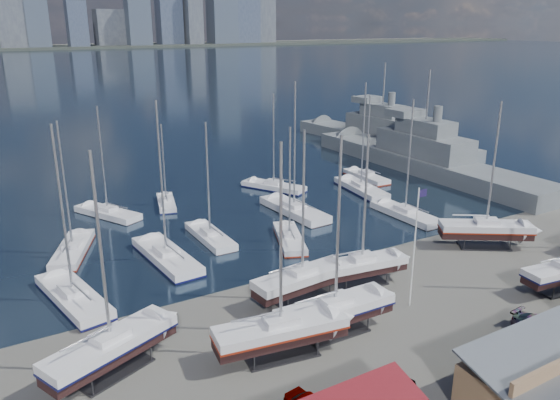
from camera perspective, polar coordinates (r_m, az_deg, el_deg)
ground at (r=50.25m, az=11.91°, el=-10.56°), size 1400.00×1400.00×0.00m
water at (r=344.14m, az=-26.05°, el=12.22°), size 1400.00×600.00×0.40m
sailboat_cradle_0 at (r=41.31m, az=-17.22°, el=-14.43°), size 10.33×6.41×16.18m
sailboat_cradle_1 at (r=41.32m, az=0.09°, el=-13.52°), size 10.39×4.28×16.28m
sailboat_cradle_2 at (r=49.03m, az=2.34°, el=-8.21°), size 9.65×3.49×15.46m
sailboat_cradle_3 at (r=44.20m, az=5.80°, el=-11.37°), size 10.02×2.98×16.11m
sailboat_cradle_4 at (r=52.26m, az=8.56°, el=-6.75°), size 9.05×3.63×14.48m
sailboat_cradle_6 at (r=64.31m, az=20.70°, el=-2.87°), size 9.85×7.84×16.10m
sailboat_moored_0 at (r=52.65m, az=-20.75°, el=-9.64°), size 5.06×11.58×16.76m
sailboat_moored_1 at (r=63.08m, az=-20.81°, el=-5.01°), size 6.56×10.40×15.10m
sailboat_moored_2 at (r=73.58m, az=-17.55°, el=-1.41°), size 6.90×10.01×14.84m
sailboat_moored_3 at (r=58.43m, az=-11.75°, el=-6.00°), size 4.05×11.90×17.51m
sailboat_moored_4 at (r=63.13m, az=-7.30°, el=-3.90°), size 2.75×9.47×14.26m
sailboat_moored_5 at (r=75.95m, az=-11.80°, el=-0.35°), size 4.15×8.11×11.68m
sailboat_moored_6 at (r=62.05m, az=1.00°, el=-4.16°), size 5.88×9.53×13.81m
sailboat_moored_7 at (r=71.15m, az=1.48°, el=-1.20°), size 3.94×11.95×17.81m
sailboat_moored_8 at (r=81.56m, az=-0.66°, el=1.31°), size 7.20×10.09×14.90m
sailboat_moored_9 at (r=71.62m, az=12.93°, el=-1.54°), size 2.99×10.46×15.76m
sailboat_moored_10 at (r=81.36m, az=8.44°, el=1.07°), size 4.60×11.45×16.64m
sailboat_moored_11 at (r=88.09m, az=8.99°, el=2.35°), size 2.93×9.36×13.86m
naval_ship_east at (r=95.14m, az=14.66°, el=3.99°), size 7.83×48.49×18.36m
naval_ship_west at (r=113.36m, az=10.49°, el=6.46°), size 11.89×44.03×17.92m
car_b at (r=38.50m, az=11.22°, el=-18.98°), size 4.71×2.65×1.47m
car_c at (r=45.04m, az=23.66°, el=-14.47°), size 3.66×5.04×1.28m
car_d at (r=48.92m, az=25.79°, el=-11.98°), size 2.42×5.05×1.42m
flagpole at (r=47.73m, az=13.97°, el=-4.10°), size 0.96×0.12×10.84m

